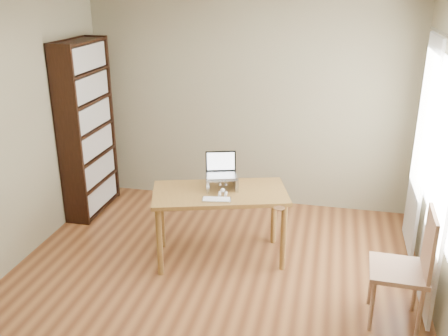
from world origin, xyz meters
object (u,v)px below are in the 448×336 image
bookshelf (87,129)px  cat (225,182)px  laptop (223,169)px  chair (410,264)px  desk (220,201)px  keyboard (216,200)px

bookshelf → cat: bookshelf is taller
laptop → chair: (1.75, -0.82, -0.38)m
cat → bookshelf: bearing=149.6°
desk → chair: size_ratio=1.42×
chair → keyboard: bearing=167.0°
cat → chair: size_ratio=0.46×
laptop → keyboard: (0.02, -0.35, -0.18)m
desk → laptop: bearing=73.0°
cat → chair: bearing=-34.4°
desk → chair: (1.75, -0.68, -0.08)m
keyboard → chair: size_ratio=0.28×
desk → chair: chair is taller
laptop → chair: size_ratio=0.35×
laptop → cat: 0.13m
keyboard → chair: 1.80m
keyboard → laptop: bearing=83.8°
desk → cat: (0.03, 0.11, 0.16)m
keyboard → cat: bearing=79.6°
desk → keyboard: (0.02, -0.22, 0.11)m
desk → laptop: 0.32m
bookshelf → keyboard: bookshelf is taller
chair → desk: bearing=160.6°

